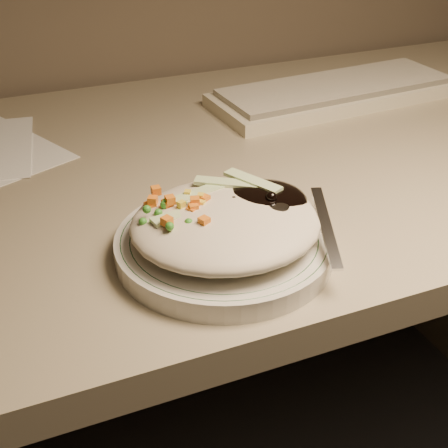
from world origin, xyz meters
name	(u,v)px	position (x,y,z in m)	size (l,w,h in m)	color
desk	(228,274)	(0.00, 1.38, 0.54)	(1.40, 0.70, 0.74)	gray
plate	(224,246)	(-0.10, 1.16, 0.75)	(0.22, 0.22, 0.02)	silver
plate_rim	(224,237)	(-0.10, 1.16, 0.76)	(0.21, 0.21, 0.00)	#144723
meal	(228,219)	(-0.09, 1.16, 0.78)	(0.21, 0.19, 0.05)	beige
keyboard	(336,92)	(0.25, 1.51, 0.75)	(0.42, 0.17, 0.03)	beige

